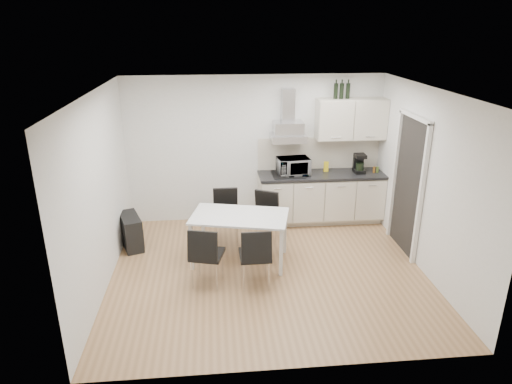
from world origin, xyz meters
TOP-DOWN VIEW (x-y plane):
  - ground at (0.00, 0.00)m, footprint 4.50×4.50m
  - wall_back at (0.00, 2.00)m, footprint 4.50×0.10m
  - wall_front at (0.00, -2.00)m, footprint 4.50×0.10m
  - wall_left at (-2.25, 0.00)m, footprint 0.10×4.00m
  - wall_right at (2.25, 0.00)m, footprint 0.10×4.00m
  - ceiling at (0.00, 0.00)m, footprint 4.50×4.50m
  - doorway at (2.21, 0.55)m, footprint 0.08×1.04m
  - kitchenette at (1.19, 1.73)m, footprint 2.22×0.64m
  - dining_table at (-0.38, 0.37)m, footprint 1.55×1.10m
  - chair_far_left at (-0.56, 1.04)m, footprint 0.45×0.50m
  - chair_far_right at (0.01, 0.85)m, footprint 0.62×0.65m
  - chair_near_left at (-0.87, -0.23)m, footprint 0.55×0.60m
  - chair_near_right at (-0.22, -0.32)m, footprint 0.44×0.50m
  - guitar_amp at (-2.10, 1.01)m, footprint 0.47×0.69m
  - floor_speaker at (-0.93, 1.90)m, footprint 0.17×0.15m

SIDE VIEW (x-z plane):
  - ground at x=0.00m, z-range 0.00..0.00m
  - floor_speaker at x=-0.93m, z-range 0.00..0.28m
  - guitar_amp at x=-2.10m, z-range 0.00..0.53m
  - chair_far_left at x=-0.56m, z-range 0.00..0.88m
  - chair_far_right at x=0.01m, z-range 0.00..0.88m
  - chair_near_left at x=-0.87m, z-range 0.00..0.88m
  - chair_near_right at x=-0.22m, z-range 0.00..0.88m
  - dining_table at x=-0.38m, z-range 0.29..1.04m
  - kitchenette at x=1.19m, z-range -0.43..2.09m
  - doorway at x=2.21m, z-range 0.00..2.10m
  - wall_back at x=0.00m, z-range 0.00..2.60m
  - wall_front at x=0.00m, z-range 0.00..2.60m
  - wall_left at x=-2.25m, z-range 0.00..2.60m
  - wall_right at x=2.25m, z-range 0.00..2.60m
  - ceiling at x=0.00m, z-range 2.60..2.60m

